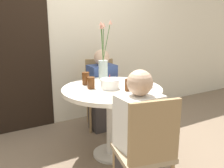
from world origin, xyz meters
TOP-DOWN VIEW (x-y plane):
  - ground_plane at (0.00, 0.00)m, footprint 16.00×16.00m
  - wall_back at (0.00, 1.20)m, footprint 8.00×0.05m
  - doorway_panel at (-0.73, 1.17)m, footprint 0.90×0.01m
  - dining_table at (0.00, 0.00)m, footprint 1.03×1.03m
  - chair_left_flank at (0.28, 0.80)m, footprint 0.51×0.51m
  - chair_right_flank at (-0.18, -0.83)m, footprint 0.48×0.48m
  - birthday_cake at (-0.03, -0.01)m, footprint 0.19×0.19m
  - flower_vase at (0.09, 0.36)m, footprint 0.14×0.18m
  - side_plate at (0.35, -0.12)m, footprint 0.22×0.22m
  - drink_glass_0 at (-0.18, 0.26)m, footprint 0.08×0.08m
  - drink_glass_1 at (0.08, -0.18)m, footprint 0.07×0.07m
  - drink_glass_2 at (-0.01, -0.39)m, footprint 0.07×0.07m
  - drink_glass_3 at (-0.20, 0.09)m, footprint 0.08×0.08m
  - person_woman at (0.23, 0.65)m, footprint 0.34×0.24m
  - person_boy at (-0.15, -0.67)m, footprint 0.34×0.24m

SIDE VIEW (x-z plane):
  - ground_plane at x=0.00m, z-range 0.00..0.00m
  - person_woman at x=0.23m, z-range -0.03..1.05m
  - person_boy at x=-0.15m, z-range -0.03..1.05m
  - chair_left_flank at x=0.28m, z-range 0.06..0.98m
  - chair_right_flank at x=-0.18m, z-range 0.06..0.98m
  - dining_table at x=0.00m, z-range 0.24..1.00m
  - side_plate at x=0.35m, z-range 0.76..0.77m
  - birthday_cake at x=-0.03m, z-range 0.74..0.88m
  - drink_glass_3 at x=-0.20m, z-range 0.76..0.88m
  - drink_glass_1 at x=0.08m, z-range 0.76..0.88m
  - drink_glass_0 at x=-0.18m, z-range 0.76..0.90m
  - drink_glass_2 at x=-0.01m, z-range 0.76..0.90m
  - flower_vase at x=0.09m, z-range 0.64..1.32m
  - doorway_panel at x=-0.73m, z-range 0.00..2.05m
  - wall_back at x=0.00m, z-range 0.00..2.60m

